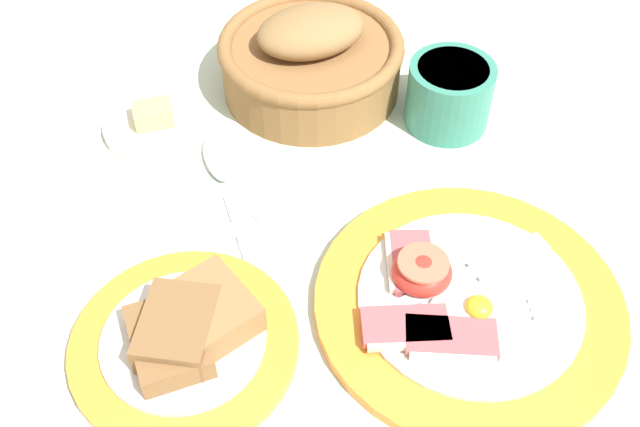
{
  "coord_description": "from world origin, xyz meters",
  "views": [
    {
      "loc": [
        -0.07,
        -0.39,
        0.54
      ],
      "look_at": [
        -0.04,
        0.07,
        0.02
      ],
      "focal_mm": 42.0,
      "sensor_mm": 36.0,
      "label": 1
    }
  ],
  "objects_px": {
    "butter_dish": "(155,124)",
    "teaspoon_near_cup": "(235,228)",
    "sugar_cup": "(449,93)",
    "bread_plate": "(186,336)",
    "bread_basket": "(311,59)",
    "breakfast_plate": "(463,302)",
    "teaspoon_by_saucer": "(223,176)"
  },
  "relations": [
    {
      "from": "butter_dish",
      "to": "teaspoon_near_cup",
      "type": "distance_m",
      "value": 0.17
    },
    {
      "from": "sugar_cup",
      "to": "teaspoon_near_cup",
      "type": "relative_size",
      "value": 0.52
    },
    {
      "from": "bread_plate",
      "to": "bread_basket",
      "type": "xyz_separation_m",
      "value": [
        0.12,
        0.33,
        0.02
      ]
    },
    {
      "from": "breakfast_plate",
      "to": "teaspoon_by_saucer",
      "type": "xyz_separation_m",
      "value": [
        -0.21,
        0.17,
        -0.01
      ]
    },
    {
      "from": "teaspoon_by_saucer",
      "to": "teaspoon_near_cup",
      "type": "distance_m",
      "value": 0.07
    },
    {
      "from": "butter_dish",
      "to": "teaspoon_by_saucer",
      "type": "distance_m",
      "value": 0.11
    },
    {
      "from": "bread_plate",
      "to": "bread_basket",
      "type": "relative_size",
      "value": 0.93
    },
    {
      "from": "breakfast_plate",
      "to": "bread_basket",
      "type": "height_order",
      "value": "bread_basket"
    },
    {
      "from": "bread_plate",
      "to": "butter_dish",
      "type": "relative_size",
      "value": 1.72
    },
    {
      "from": "breakfast_plate",
      "to": "bread_plate",
      "type": "distance_m",
      "value": 0.24
    },
    {
      "from": "bread_basket",
      "to": "teaspoon_near_cup",
      "type": "xyz_separation_m",
      "value": [
        -0.09,
        -0.21,
        -0.04
      ]
    },
    {
      "from": "bread_basket",
      "to": "teaspoon_near_cup",
      "type": "bearing_deg",
      "value": -112.33
    },
    {
      "from": "sugar_cup",
      "to": "butter_dish",
      "type": "distance_m",
      "value": 0.31
    },
    {
      "from": "teaspoon_near_cup",
      "to": "sugar_cup",
      "type": "bearing_deg",
      "value": -179.85
    },
    {
      "from": "sugar_cup",
      "to": "bread_basket",
      "type": "xyz_separation_m",
      "value": [
        -0.14,
        0.07,
        0.0
      ]
    },
    {
      "from": "sugar_cup",
      "to": "butter_dish",
      "type": "bearing_deg",
      "value": 178.39
    },
    {
      "from": "breakfast_plate",
      "to": "teaspoon_by_saucer",
      "type": "height_order",
      "value": "breakfast_plate"
    },
    {
      "from": "bread_basket",
      "to": "teaspoon_by_saucer",
      "type": "bearing_deg",
      "value": -125.01
    },
    {
      "from": "bread_plate",
      "to": "butter_dish",
      "type": "distance_m",
      "value": 0.28
    },
    {
      "from": "bread_basket",
      "to": "bread_plate",
      "type": "bearing_deg",
      "value": -110.55
    },
    {
      "from": "breakfast_plate",
      "to": "teaspoon_by_saucer",
      "type": "distance_m",
      "value": 0.27
    },
    {
      "from": "butter_dish",
      "to": "teaspoon_by_saucer",
      "type": "xyz_separation_m",
      "value": [
        0.07,
        -0.08,
        -0.0
      ]
    },
    {
      "from": "breakfast_plate",
      "to": "sugar_cup",
      "type": "bearing_deg",
      "value": 82.76
    },
    {
      "from": "bread_plate",
      "to": "teaspoon_by_saucer",
      "type": "distance_m",
      "value": 0.19
    },
    {
      "from": "butter_dish",
      "to": "breakfast_plate",
      "type": "bearing_deg",
      "value": -42.01
    },
    {
      "from": "butter_dish",
      "to": "bread_plate",
      "type": "bearing_deg",
      "value": -80.43
    },
    {
      "from": "breakfast_plate",
      "to": "bread_basket",
      "type": "relative_size",
      "value": 1.32
    },
    {
      "from": "butter_dish",
      "to": "teaspoon_near_cup",
      "type": "relative_size",
      "value": 0.63
    },
    {
      "from": "teaspoon_by_saucer",
      "to": "teaspoon_near_cup",
      "type": "relative_size",
      "value": 1.1
    },
    {
      "from": "sugar_cup",
      "to": "teaspoon_near_cup",
      "type": "xyz_separation_m",
      "value": [
        -0.23,
        -0.14,
        -0.03
      ]
    },
    {
      "from": "bread_plate",
      "to": "butter_dish",
      "type": "bearing_deg",
      "value": 99.57
    },
    {
      "from": "sugar_cup",
      "to": "butter_dish",
      "type": "relative_size",
      "value": 0.82
    }
  ]
}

